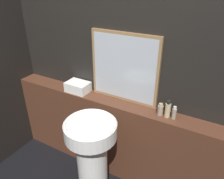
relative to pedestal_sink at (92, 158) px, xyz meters
name	(u,v)px	position (x,y,z in m)	size (l,w,h in m)	color
wall_back	(128,63)	(0.04, 0.58, 0.69)	(8.00, 0.06, 2.50)	black
vanity_counter	(120,139)	(0.04, 0.45, -0.11)	(2.53, 0.20, 0.88)	#512D1E
pedestal_sink	(92,158)	(0.00, 0.00, 0.00)	(0.43, 0.43, 0.93)	white
mirror	(124,68)	(0.03, 0.53, 0.66)	(0.67, 0.03, 0.65)	#937047
towel_stack	(78,87)	(-0.46, 0.45, 0.38)	(0.24, 0.17, 0.10)	white
shampoo_bottle	(160,110)	(0.42, 0.45, 0.38)	(0.05, 0.05, 0.11)	gray
conditioner_bottle	(168,109)	(0.49, 0.45, 0.40)	(0.05, 0.05, 0.16)	#C6B284
lotion_bottle	(174,113)	(0.54, 0.45, 0.38)	(0.04, 0.04, 0.12)	gray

